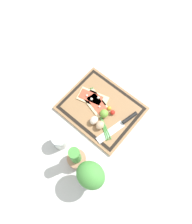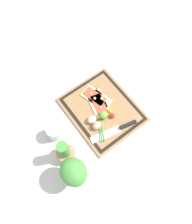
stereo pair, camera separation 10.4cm
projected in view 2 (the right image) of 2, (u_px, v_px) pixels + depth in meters
name	position (u px, v px, depth m)	size (l,w,h in m)	color
ground_plane	(102.00, 110.00, 1.29)	(6.00, 6.00, 0.00)	silver
cutting_board	(102.00, 109.00, 1.28)	(0.44, 0.37, 0.02)	#997047
pizza_slice_near	(96.00, 97.00, 1.29)	(0.19, 0.13, 0.02)	beige
pizza_slice_far	(98.00, 103.00, 1.28)	(0.19, 0.13, 0.02)	beige
knife	(121.00, 128.00, 1.22)	(0.09, 0.28, 0.02)	silver
egg_brown	(97.00, 126.00, 1.21)	(0.04, 0.05, 0.04)	tan
egg_pink	(92.00, 120.00, 1.22)	(0.04, 0.05, 0.04)	beige
lime	(103.00, 115.00, 1.23)	(0.05, 0.05, 0.05)	#70A838
cherry_tomato_red	(112.00, 116.00, 1.24)	(0.03, 0.03, 0.03)	red
cherry_tomato_yellow	(110.00, 111.00, 1.25)	(0.03, 0.03, 0.03)	gold
scallion_bunch	(99.00, 113.00, 1.26)	(0.30, 0.20, 0.01)	#47933D
herb_pot	(65.00, 153.00, 1.12)	(0.10, 0.10, 0.21)	#AD7A5B
sauce_jar	(55.00, 132.00, 1.19)	(0.08, 0.08, 0.10)	silver
herb_glass	(74.00, 173.00, 1.03)	(0.14, 0.12, 0.21)	silver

